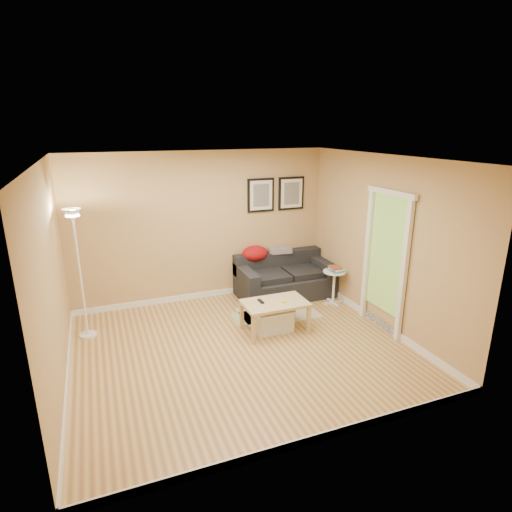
# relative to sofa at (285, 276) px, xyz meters

# --- Properties ---
(floor) EXTENTS (4.50, 4.50, 0.00)m
(floor) POSITION_rel_sofa_xyz_m (-1.38, -1.53, -0.38)
(floor) COLOR tan
(floor) RESTS_ON ground
(ceiling) EXTENTS (4.50, 4.50, 0.00)m
(ceiling) POSITION_rel_sofa_xyz_m (-1.38, -1.53, 2.23)
(ceiling) COLOR white
(ceiling) RESTS_ON wall_back
(wall_back) EXTENTS (4.50, 0.00, 4.50)m
(wall_back) POSITION_rel_sofa_xyz_m (-1.38, 0.47, 0.92)
(wall_back) COLOR tan
(wall_back) RESTS_ON ground
(wall_front) EXTENTS (4.50, 0.00, 4.50)m
(wall_front) POSITION_rel_sofa_xyz_m (-1.38, -3.53, 0.92)
(wall_front) COLOR tan
(wall_front) RESTS_ON ground
(wall_left) EXTENTS (0.00, 4.00, 4.00)m
(wall_left) POSITION_rel_sofa_xyz_m (-3.63, -1.53, 0.92)
(wall_left) COLOR tan
(wall_left) RESTS_ON ground
(wall_right) EXTENTS (0.00, 4.00, 4.00)m
(wall_right) POSITION_rel_sofa_xyz_m (0.87, -1.53, 0.92)
(wall_right) COLOR tan
(wall_right) RESTS_ON ground
(baseboard_back) EXTENTS (4.50, 0.02, 0.10)m
(baseboard_back) POSITION_rel_sofa_xyz_m (-1.38, 0.46, -0.33)
(baseboard_back) COLOR white
(baseboard_back) RESTS_ON ground
(baseboard_front) EXTENTS (4.50, 0.02, 0.10)m
(baseboard_front) POSITION_rel_sofa_xyz_m (-1.38, -3.52, -0.33)
(baseboard_front) COLOR white
(baseboard_front) RESTS_ON ground
(baseboard_left) EXTENTS (0.02, 4.00, 0.10)m
(baseboard_left) POSITION_rel_sofa_xyz_m (-3.62, -1.53, -0.33)
(baseboard_left) COLOR white
(baseboard_left) RESTS_ON ground
(baseboard_right) EXTENTS (0.02, 4.00, 0.10)m
(baseboard_right) POSITION_rel_sofa_xyz_m (0.86, -1.53, -0.33)
(baseboard_right) COLOR white
(baseboard_right) RESTS_ON ground
(sofa) EXTENTS (1.70, 0.90, 0.75)m
(sofa) POSITION_rel_sofa_xyz_m (0.00, 0.00, 0.00)
(sofa) COLOR black
(sofa) RESTS_ON ground
(red_throw) EXTENTS (0.48, 0.36, 0.28)m
(red_throw) POSITION_rel_sofa_xyz_m (-0.46, 0.31, 0.40)
(red_throw) COLOR maroon
(red_throw) RESTS_ON sofa
(plaid_throw) EXTENTS (0.45, 0.32, 0.10)m
(plaid_throw) POSITION_rel_sofa_xyz_m (0.03, 0.33, 0.41)
(plaid_throw) COLOR tan
(plaid_throw) RESTS_ON sofa
(framed_print_left) EXTENTS (0.50, 0.04, 0.60)m
(framed_print_left) POSITION_rel_sofa_xyz_m (-0.30, 0.45, 1.43)
(framed_print_left) COLOR black
(framed_print_left) RESTS_ON wall_back
(framed_print_right) EXTENTS (0.50, 0.04, 0.60)m
(framed_print_right) POSITION_rel_sofa_xyz_m (0.30, 0.45, 1.43)
(framed_print_right) COLOR black
(framed_print_right) RESTS_ON wall_back
(area_rug) EXTENTS (1.25, 0.85, 0.01)m
(area_rug) POSITION_rel_sofa_xyz_m (-0.43, -0.65, -0.37)
(area_rug) COLOR #B8AB92
(area_rug) RESTS_ON ground
(green_runner) EXTENTS (0.70, 0.50, 0.01)m
(green_runner) POSITION_rel_sofa_xyz_m (-0.85, -0.65, -0.37)
(green_runner) COLOR #668C4C
(green_runner) RESTS_ON ground
(coffee_table) EXTENTS (1.01, 0.68, 0.48)m
(coffee_table) POSITION_rel_sofa_xyz_m (-0.73, -1.21, -0.14)
(coffee_table) COLOR tan
(coffee_table) RESTS_ON ground
(remote_control) EXTENTS (0.05, 0.16, 0.02)m
(remote_control) POSITION_rel_sofa_xyz_m (-0.93, -1.13, 0.11)
(remote_control) COLOR black
(remote_control) RESTS_ON coffee_table
(tape_roll) EXTENTS (0.07, 0.07, 0.03)m
(tape_roll) POSITION_rel_sofa_xyz_m (-0.63, -1.27, 0.12)
(tape_roll) COLOR yellow
(tape_roll) RESTS_ON coffee_table
(storage_bin) EXTENTS (0.56, 0.41, 0.34)m
(storage_bin) POSITION_rel_sofa_xyz_m (-0.74, -1.17, -0.20)
(storage_bin) COLOR white
(storage_bin) RESTS_ON ground
(side_table) EXTENTS (0.39, 0.39, 0.60)m
(side_table) POSITION_rel_sofa_xyz_m (0.64, -0.63, -0.08)
(side_table) COLOR white
(side_table) RESTS_ON ground
(book_stack) EXTENTS (0.21, 0.27, 0.08)m
(book_stack) POSITION_rel_sofa_xyz_m (0.66, -0.63, 0.26)
(book_stack) COLOR teal
(book_stack) RESTS_ON side_table
(floor_lamp) EXTENTS (0.25, 0.25, 1.92)m
(floor_lamp) POSITION_rel_sofa_xyz_m (-3.38, -0.34, 0.53)
(floor_lamp) COLOR white
(floor_lamp) RESTS_ON ground
(doorway) EXTENTS (0.12, 1.01, 2.13)m
(doorway) POSITION_rel_sofa_xyz_m (0.82, -1.68, 0.65)
(doorway) COLOR white
(doorway) RESTS_ON ground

